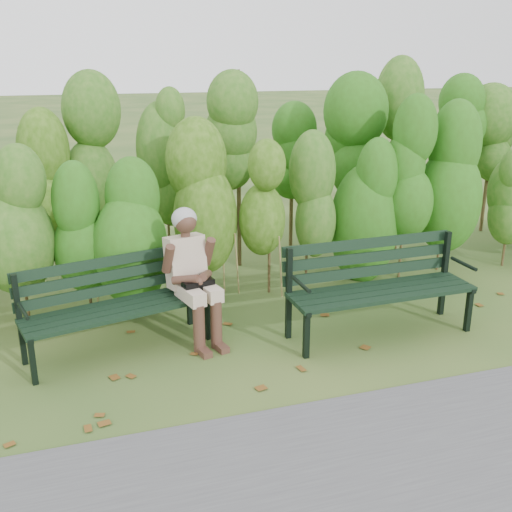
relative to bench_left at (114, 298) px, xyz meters
name	(u,v)px	position (x,y,z in m)	size (l,w,h in m)	color
ground	(268,348)	(1.27, -0.43, -0.47)	(80.00, 80.00, 0.00)	#2B4F1E
hedge_band	(214,171)	(1.27, 1.43, 0.79)	(11.04, 1.67, 2.42)	#47381E
leaf_litter	(283,343)	(1.43, -0.39, -0.47)	(5.72, 2.22, 0.01)	brown
bench_left	(114,298)	(0.00, 0.00, 0.00)	(1.67, 0.88, 0.80)	black
bench_right	(377,280)	(2.34, -0.38, 0.04)	(1.73, 0.60, 0.86)	black
seated_woman	(192,268)	(0.69, 0.00, 0.20)	(0.51, 0.75, 1.20)	beige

